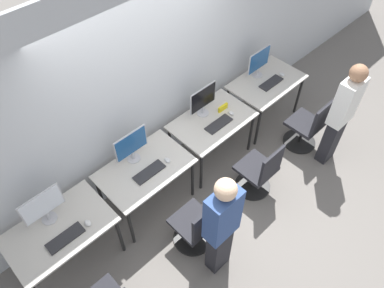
{
  "coord_description": "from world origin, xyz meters",
  "views": [
    {
      "loc": [
        -2.02,
        -1.95,
        4.24
      ],
      "look_at": [
        0.0,
        0.14,
        0.89
      ],
      "focal_mm": 35.0,
      "sensor_mm": 36.0,
      "label": 1
    }
  ],
  "objects": [
    {
      "name": "mouse_left",
      "position": [
        -0.31,
        0.24,
        0.76
      ],
      "size": [
        0.06,
        0.09,
        0.03
      ],
      "color": "silver",
      "rests_on": "desk_left"
    },
    {
      "name": "desk_far_left",
      "position": [
        -1.72,
        0.35,
        0.66
      ],
      "size": [
        1.09,
        0.7,
        0.74
      ],
      "color": "#BCB7AD",
      "rests_on": "ground_plane"
    },
    {
      "name": "keyboard_left",
      "position": [
        -0.57,
        0.26,
        0.75
      ],
      "size": [
        0.39,
        0.15,
        0.02
      ],
      "color": "#262628",
      "rests_on": "desk_left"
    },
    {
      "name": "mouse_far_right",
      "position": [
        1.98,
        0.28,
        0.76
      ],
      "size": [
        0.06,
        0.09,
        0.03
      ],
      "color": "silver",
      "rests_on": "desk_far_right"
    },
    {
      "name": "desk_right",
      "position": [
        0.57,
        0.35,
        0.66
      ],
      "size": [
        1.09,
        0.7,
        0.74
      ],
      "color": "#BCB7AD",
      "rests_on": "ground_plane"
    },
    {
      "name": "wall_back",
      "position": [
        0.0,
        0.83,
        1.4
      ],
      "size": [
        12.0,
        0.05,
        2.8
      ],
      "color": "#B7BCC1",
      "rests_on": "ground_plane"
    },
    {
      "name": "keyboard_far_right",
      "position": [
        1.72,
        0.28,
        0.75
      ],
      "size": [
        0.39,
        0.15,
        0.02
      ],
      "color": "#262628",
      "rests_on": "desk_far_right"
    },
    {
      "name": "keyboard_far_left",
      "position": [
        -1.72,
        0.21,
        0.75
      ],
      "size": [
        0.39,
        0.15,
        0.02
      ],
      "color": "#262628",
      "rests_on": "desk_far_left"
    },
    {
      "name": "desk_far_right",
      "position": [
        1.72,
        0.35,
        0.66
      ],
      "size": [
        1.09,
        0.7,
        0.74
      ],
      "color": "#BCB7AD",
      "rests_on": "ground_plane"
    },
    {
      "name": "desk_left",
      "position": [
        -0.57,
        0.35,
        0.66
      ],
      "size": [
        1.09,
        0.7,
        0.74
      ],
      "color": "#BCB7AD",
      "rests_on": "ground_plane"
    },
    {
      "name": "monitor_far_right",
      "position": [
        1.72,
        0.54,
        0.98
      ],
      "size": [
        0.44,
        0.16,
        0.43
      ],
      "color": "#B2B2B7",
      "rests_on": "desk_far_right"
    },
    {
      "name": "ground_plane",
      "position": [
        0.0,
        0.0,
        0.0
      ],
      "size": [
        20.0,
        20.0,
        0.0
      ],
      "primitive_type": "plane",
      "color": "slate"
    },
    {
      "name": "monitor_right",
      "position": [
        0.57,
        0.53,
        0.98
      ],
      "size": [
        0.44,
        0.16,
        0.43
      ],
      "color": "#B2B2B7",
      "rests_on": "desk_right"
    },
    {
      "name": "person_left",
      "position": [
        -0.53,
        -0.84,
        0.89
      ],
      "size": [
        0.36,
        0.21,
        1.63
      ],
      "color": "#232328",
      "rests_on": "ground_plane"
    },
    {
      "name": "monitor_left",
      "position": [
        -0.57,
        0.55,
        0.98
      ],
      "size": [
        0.44,
        0.16,
        0.43
      ],
      "color": "#B2B2B7",
      "rests_on": "desk_left"
    },
    {
      "name": "keyboard_right",
      "position": [
        0.57,
        0.23,
        0.75
      ],
      "size": [
        0.39,
        0.15,
        0.02
      ],
      "color": "#262628",
      "rests_on": "desk_right"
    },
    {
      "name": "person_far_right",
      "position": [
        1.74,
        -0.81,
        0.89
      ],
      "size": [
        0.36,
        0.22,
        1.64
      ],
      "color": "#232328",
      "rests_on": "ground_plane"
    },
    {
      "name": "monitor_far_left",
      "position": [
        -1.72,
        0.53,
        0.98
      ],
      "size": [
        0.44,
        0.16,
        0.43
      ],
      "color": "#B2B2B7",
      "rests_on": "desk_far_left"
    },
    {
      "name": "office_chair_left",
      "position": [
        -0.52,
        -0.47,
        0.35
      ],
      "size": [
        0.48,
        0.48,
        0.87
      ],
      "color": "black",
      "rests_on": "ground_plane"
    },
    {
      "name": "placard_right",
      "position": [
        0.81,
        0.39,
        0.78
      ],
      "size": [
        0.16,
        0.03,
        0.08
      ],
      "color": "yellow",
      "rests_on": "desk_right"
    },
    {
      "name": "office_chair_right",
      "position": [
        0.6,
        -0.48,
        0.35
      ],
      "size": [
        0.48,
        0.48,
        0.87
      ],
      "color": "black",
      "rests_on": "ground_plane"
    },
    {
      "name": "mouse_right",
      "position": [
        0.84,
        0.26,
        0.76
      ],
      "size": [
        0.06,
        0.09,
        0.03
      ],
      "color": "silver",
      "rests_on": "desk_right"
    },
    {
      "name": "mouse_far_left",
      "position": [
        -1.46,
        0.19,
        0.76
      ],
      "size": [
        0.06,
        0.09,
        0.03
      ],
      "color": "silver",
      "rests_on": "desk_far_left"
    },
    {
      "name": "office_chair_far_right",
      "position": [
        1.72,
        -0.45,
        0.35
      ],
      "size": [
        0.48,
        0.48,
        0.87
      ],
      "color": "black",
      "rests_on": "ground_plane"
    }
  ]
}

